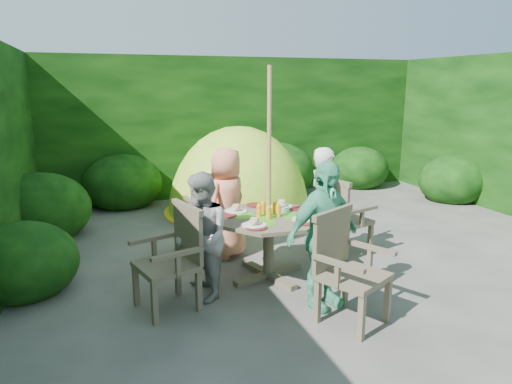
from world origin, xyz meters
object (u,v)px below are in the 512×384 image
object	(u,v)px
parasol_pole	(269,177)
garden_chair_right	(341,216)
child_right	(324,205)
child_front	(323,236)
garden_chair_left	(174,256)
garden_chair_back	(213,210)
child_left	(202,237)
patio_table	(269,226)
dome_tent	(239,211)
child_back	(227,203)
garden_chair_front	(346,266)

from	to	relation	value
parasol_pole	garden_chair_right	size ratio (longest dim) A/B	2.39
child_right	child_front	world-z (taller)	child_front
garden_chair_left	garden_chair_back	xyz separation A→B (m)	(0.71, 1.37, 0.01)
child_right	parasol_pole	bearing A→B (deg)	107.45
garden_chair_left	child_right	xyz separation A→B (m)	(1.81, 0.56, 0.18)
garden_chair_right	child_left	size ratio (longest dim) A/B	0.75
child_right	child_front	xyz separation A→B (m)	(-0.53, -1.00, 0.02)
patio_table	child_right	bearing A→B (deg)	17.13
dome_tent	child_back	bearing A→B (deg)	-118.07
child_left	child_front	bearing A→B (deg)	59.95
garden_chair_right	child_right	xyz separation A→B (m)	(-0.28, -0.09, 0.18)
child_left	child_back	distance (m)	1.13
patio_table	child_back	xyz separation A→B (m)	(-0.24, 0.76, 0.08)
garden_chair_back	child_right	world-z (taller)	child_right
garden_chair_back	garden_chair_front	world-z (taller)	garden_chair_back
parasol_pole	garden_chair_right	world-z (taller)	parasol_pole
parasol_pole	garden_chair_left	distance (m)	1.26
patio_table	garden_chair_back	bearing A→B (deg)	108.27
garden_chair_back	child_back	distance (m)	0.34
garden_chair_front	dome_tent	distance (m)	3.70
garden_chair_left	child_left	distance (m)	0.32
patio_table	child_right	xyz separation A→B (m)	(0.76, 0.23, 0.09)
parasol_pole	child_right	bearing A→B (deg)	17.20
patio_table	garden_chair_left	distance (m)	1.11
garden_chair_right	garden_chair_back	size ratio (longest dim) A/B	0.98
patio_table	child_left	world-z (taller)	child_left
garden_chair_right	child_left	bearing A→B (deg)	91.39
child_front	garden_chair_right	bearing A→B (deg)	38.61
garden_chair_back	child_right	bearing A→B (deg)	138.12
garden_chair_left	child_back	distance (m)	1.37
garden_chair_right	dome_tent	size ratio (longest dim) A/B	0.33
patio_table	child_right	size ratio (longest dim) A/B	1.10
garden_chair_right	parasol_pole	bearing A→B (deg)	91.43
patio_table	child_left	size ratio (longest dim) A/B	1.20
garden_chair_front	dome_tent	size ratio (longest dim) A/B	0.34
garden_chair_right	garden_chair_back	xyz separation A→B (m)	(-1.39, 0.72, 0.01)
patio_table	garden_chair_left	size ratio (longest dim) A/B	1.60
patio_table	garden_chair_back	size ratio (longest dim) A/B	1.57
child_front	garden_chair_front	bearing A→B (deg)	-90.28
child_front	child_left	bearing A→B (deg)	137.47
garden_chair_left	dome_tent	size ratio (longest dim) A/B	0.33
garden_chair_front	child_right	xyz separation A→B (m)	(0.45, 1.29, 0.17)
patio_table	dome_tent	distance (m)	2.72
garden_chair_right	child_left	distance (m)	1.90
child_back	patio_table	bearing A→B (deg)	71.05
garden_chair_back	garden_chair_front	size ratio (longest dim) A/B	1.00
child_left	child_back	bearing A→B (deg)	149.95
garden_chair_left	child_back	xyz separation A→B (m)	(0.81, 1.09, 0.16)
garden_chair_right	dome_tent	xyz separation A→B (m)	(-0.56, 2.29, -0.49)
child_right	garden_chair_front	bearing A→B (deg)	160.90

